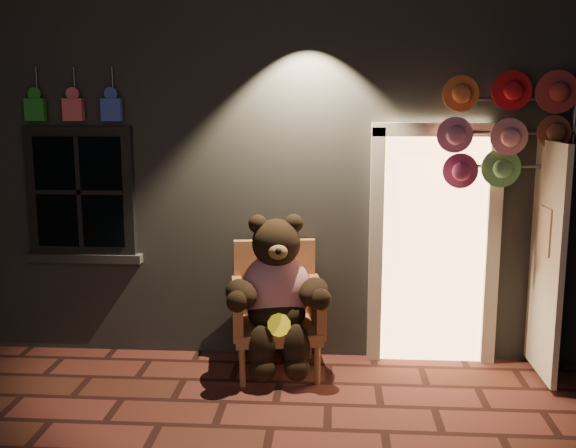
{
  "coord_description": "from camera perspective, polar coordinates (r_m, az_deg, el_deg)",
  "views": [
    {
      "loc": [
        0.45,
        -4.59,
        2.36
      ],
      "look_at": [
        0.06,
        1.0,
        1.35
      ],
      "focal_mm": 42.0,
      "sensor_mm": 36.0,
      "label": 1
    }
  ],
  "objects": [
    {
      "name": "ground",
      "position": [
        5.18,
        -1.47,
        -16.88
      ],
      "size": [
        60.0,
        60.0,
        0.0
      ],
      "primitive_type": "plane",
      "color": "#5C2823",
      "rests_on": "ground"
    },
    {
      "name": "shop_building",
      "position": [
        8.61,
        1.0,
        6.06
      ],
      "size": [
        7.3,
        5.95,
        3.51
      ],
      "color": "slate",
      "rests_on": "ground"
    },
    {
      "name": "wicker_armchair",
      "position": [
        6.04,
        -0.98,
        -7.06
      ],
      "size": [
        0.87,
        0.81,
        1.13
      ],
      "rotation": [
        0.0,
        0.0,
        0.16
      ],
      "color": "#AF7344",
      "rests_on": "ground"
    },
    {
      "name": "teddy_bear",
      "position": [
        5.86,
        -0.96,
        -5.9
      ],
      "size": [
        0.97,
        0.82,
        1.36
      ],
      "rotation": [
        0.0,
        0.0,
        0.16
      ],
      "color": "#A9123A",
      "rests_on": "ground"
    },
    {
      "name": "hat_rack",
      "position": [
        6.08,
        19.15,
        7.58
      ],
      "size": [
        1.47,
        0.22,
        2.61
      ],
      "color": "#59595E",
      "rests_on": "ground"
    }
  ]
}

